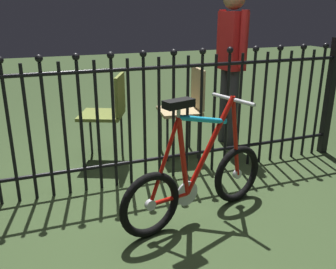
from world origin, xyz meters
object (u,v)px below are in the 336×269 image
bicycle (198,180)px  chair_tan (187,103)px  person_visitor (231,54)px  chair_olive (109,109)px

bicycle → chair_tan: 1.26m
chair_tan → person_visitor: size_ratio=0.54×
chair_olive → bicycle: bearing=-74.9°
bicycle → chair_olive: bearing=105.1°
person_visitor → chair_olive: bearing=-178.7°
bicycle → chair_tan: (0.42, 1.16, 0.24)m
chair_tan → chair_olive: size_ratio=1.04×
person_visitor → chair_tan: bearing=-166.2°
bicycle → chair_olive: 1.33m
chair_olive → person_visitor: 1.39m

